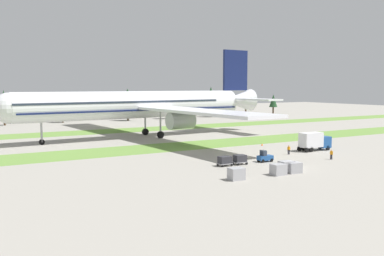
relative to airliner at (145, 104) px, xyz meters
The scene contains 17 objects.
ground_plane 48.84m from the airliner, 85.50° to the right, with size 400.00×400.00×0.00m, color gray.
grass_strip_near 20.35m from the airliner, 78.34° to the right, with size 320.00×12.14×0.01m, color olive.
grass_strip_far 20.07m from the airliner, 78.14° to the left, with size 320.00×12.14×0.01m, color olive.
airliner is the anchor object (origin of this frame).
baggage_tug 42.66m from the airliner, 85.44° to the right, with size 2.63×1.37×1.97m.
cargo_dolly_lead 42.41m from the airliner, 92.30° to the right, with size 2.24×1.56×1.55m.
cargo_dolly_second 42.55m from the airliner, 96.27° to the right, with size 2.24×1.56×1.55m.
catering_truck 42.37m from the airliner, 61.85° to the right, with size 6.97×2.35×3.58m.
ground_crew_marshaller 48.63m from the airliner, 72.04° to the right, with size 0.36×0.55×1.74m.
ground_crew_loader 40.54m from the airliner, 72.14° to the right, with size 0.54×0.36×1.74m.
uld_container_0 52.07m from the airliner, 99.92° to the right, with size 2.00×1.60×1.64m, color #A3A3A8.
uld_container_1 51.70m from the airliner, 92.03° to the right, with size 2.00×1.60×1.58m, color #A3A3A8.
uld_container_2 50.99m from the airliner, 89.66° to the right, with size 2.00×1.60×1.71m, color #A3A3A8.
uld_container_3 51.71m from the airliner, 88.76° to the right, with size 2.00×1.60×1.56m, color #A3A3A8.
taxiway_marker_0 39.06m from the airliner, 43.24° to the right, with size 0.44×0.44×0.50m, color orange.
taxiway_marker_1 31.45m from the airliner, 59.26° to the right, with size 0.44×0.44×0.47m, color orange.
distant_tree_line 51.51m from the airliner, 92.13° to the left, with size 173.06×9.31×12.29m.
Camera 1 is at (-46.26, -49.22, 12.64)m, focal length 40.25 mm.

